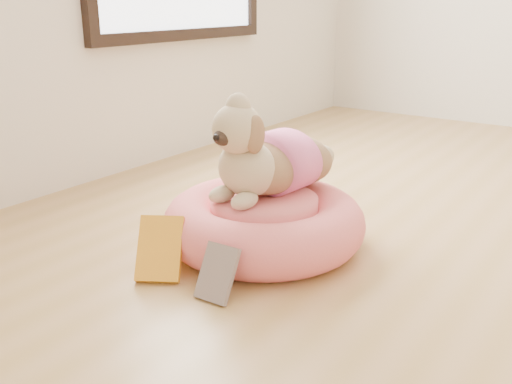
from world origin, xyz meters
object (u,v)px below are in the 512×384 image
Objects in this scene: book_yellow at (160,249)px; book_white at (217,273)px; dog at (267,141)px; pet_bed at (264,222)px.

book_yellow is 1.24× the size of book_white.
dog is 3.04× the size of book_white.
dog is at bearing 113.07° from pet_bed.
pet_bed and book_yellow have the same top height.
pet_bed is at bearing -60.71° from dog.
dog is 0.55m from book_white.
pet_bed is 0.41m from book_yellow.
dog reaches higher than book_yellow.
pet_bed is 0.29m from dog.
pet_bed reaches higher than book_white.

